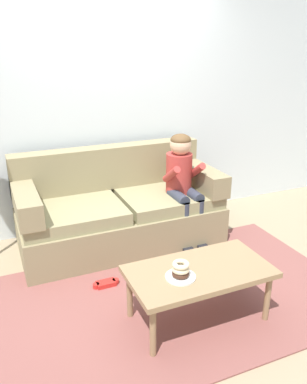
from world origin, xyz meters
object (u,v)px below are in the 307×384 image
person_child (182,178)px  toy_controller (106,284)px  coffee_table (199,275)px  donut (181,274)px  couch (119,211)px

person_child → toy_controller: person_child is taller
coffee_table → donut: (-0.17, -0.04, 0.08)m
person_child → toy_controller: 1.28m
person_child → donut: size_ratio=9.18×
couch → donut: size_ratio=16.39×
person_child → toy_controller: size_ratio=4.87×
donut → person_child: bearing=62.4°
person_child → toy_controller: (-0.97, -0.52, -0.65)m
coffee_table → person_child: 1.31m
couch → coffee_table: couch is taller
couch → coffee_table: size_ratio=1.92×
coffee_table → toy_controller: 0.90m
person_child → donut: person_child is taller
person_child → donut: bearing=-117.6°
donut → toy_controller: 0.89m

